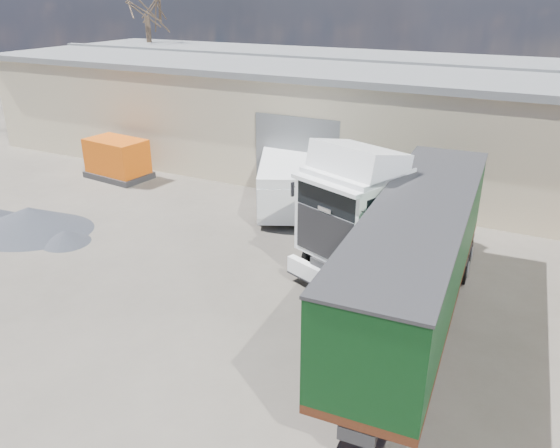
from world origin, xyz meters
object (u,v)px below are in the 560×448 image
at_px(bare_tree, 146,1).
at_px(tractor_unit, 369,218).
at_px(box_trailer, 418,252).
at_px(orange_skip, 118,161).
at_px(panel_van, 286,185).

bearing_deg(bare_tree, tractor_unit, -36.31).
height_order(box_trailer, orange_skip, box_trailer).
relative_size(bare_tree, orange_skip, 2.91).
height_order(bare_tree, box_trailer, bare_tree).
xyz_separation_m(panel_van, orange_skip, (-9.28, 0.08, -0.24)).
bearing_deg(tractor_unit, panel_van, 163.00).
height_order(bare_tree, panel_van, bare_tree).
distance_m(panel_van, orange_skip, 9.28).
distance_m(bare_tree, panel_van, 21.24).
distance_m(bare_tree, tractor_unit, 26.96).
xyz_separation_m(bare_tree, box_trailer, (23.30, -17.95, -5.70)).
bearing_deg(box_trailer, orange_skip, 155.49).
bearing_deg(panel_van, bare_tree, 119.39).
bearing_deg(bare_tree, box_trailer, -37.60).
relative_size(bare_tree, tractor_unit, 1.36).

